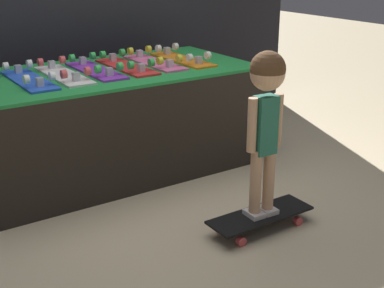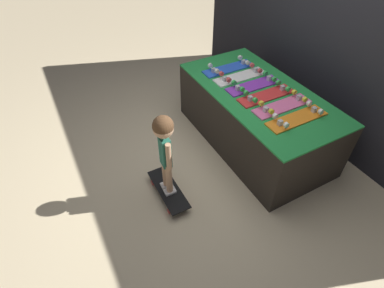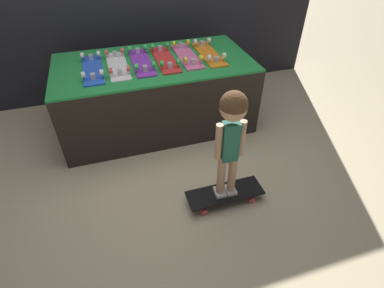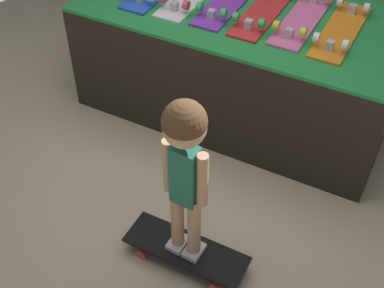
% 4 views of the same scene
% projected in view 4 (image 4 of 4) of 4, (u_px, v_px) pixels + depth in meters
% --- Properties ---
extents(ground_plane, '(16.00, 16.00, 0.00)m').
position_uv_depth(ground_plane, '(191.00, 167.00, 3.16)').
color(ground_plane, beige).
extents(display_rack, '(1.90, 0.98, 0.71)m').
position_uv_depth(display_rack, '(241.00, 60.00, 3.35)').
color(display_rack, black).
rests_on(display_rack, ground_plane).
extents(skateboard_purple_on_rack, '(0.18, 0.65, 0.09)m').
position_uv_depth(skateboard_purple_on_rack, '(228.00, 1.00, 3.14)').
color(skateboard_purple_on_rack, purple).
rests_on(skateboard_purple_on_rack, display_rack).
extents(skateboard_red_on_rack, '(0.18, 0.65, 0.09)m').
position_uv_depth(skateboard_red_on_rack, '(263.00, 10.00, 3.06)').
color(skateboard_red_on_rack, red).
rests_on(skateboard_red_on_rack, display_rack).
extents(skateboard_pink_on_rack, '(0.18, 0.65, 0.09)m').
position_uv_depth(skateboard_pink_on_rack, '(302.00, 18.00, 2.99)').
color(skateboard_pink_on_rack, pink).
rests_on(skateboard_pink_on_rack, display_rack).
extents(skateboard_orange_on_rack, '(0.18, 0.65, 0.09)m').
position_uv_depth(skateboard_orange_on_rack, '(341.00, 30.00, 2.90)').
color(skateboard_orange_on_rack, orange).
rests_on(skateboard_orange_on_rack, display_rack).
extents(skateboard_on_floor, '(0.62, 0.21, 0.09)m').
position_uv_depth(skateboard_on_floor, '(186.00, 250.00, 2.64)').
color(skateboard_on_floor, black).
rests_on(skateboard_on_floor, ground_plane).
extents(child, '(0.22, 0.18, 0.91)m').
position_uv_depth(child, '(185.00, 155.00, 2.19)').
color(child, silver).
rests_on(child, skateboard_on_floor).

